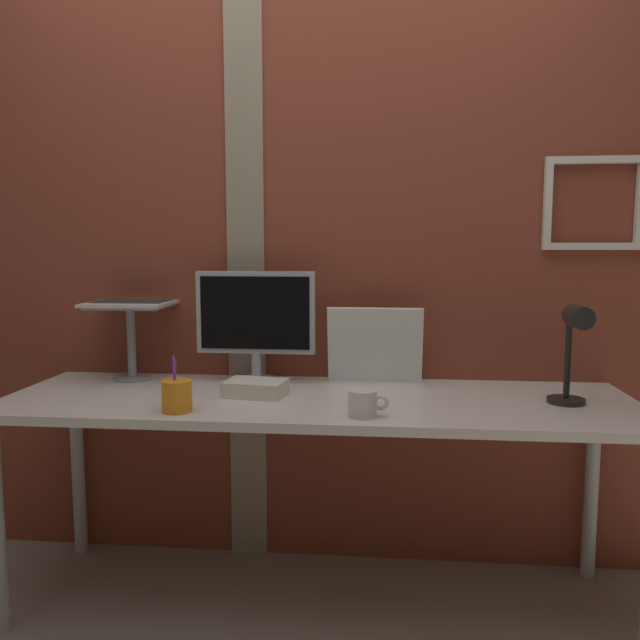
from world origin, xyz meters
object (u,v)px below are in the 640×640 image
object	(u,v)px
desk_lamp	(574,344)
pen_cup	(177,396)
coffee_mug	(363,403)
whiteboard_panel	(375,345)
monitor	(256,318)
laptop	(137,289)

from	to	relation	value
desk_lamp	pen_cup	xyz separation A→B (m)	(-1.22, -0.18, -0.15)
coffee_mug	whiteboard_panel	bearing A→B (deg)	86.64
monitor	laptop	xyz separation A→B (m)	(-0.48, 0.08, 0.10)
whiteboard_panel	desk_lamp	xyz separation A→B (m)	(0.62, -0.30, 0.06)
monitor	coffee_mug	xyz separation A→B (m)	(0.41, -0.44, -0.20)
whiteboard_panel	laptop	bearing A→B (deg)	177.37
monitor	pen_cup	distance (m)	0.50
monitor	whiteboard_panel	distance (m)	0.45
desk_lamp	coffee_mug	bearing A→B (deg)	-164.88
whiteboard_panel	pen_cup	world-z (taller)	whiteboard_panel
monitor	whiteboard_panel	world-z (taller)	monitor
monitor	desk_lamp	world-z (taller)	monitor
desk_lamp	monitor	bearing A→B (deg)	166.06
monitor	whiteboard_panel	bearing A→B (deg)	4.51
monitor	desk_lamp	xyz separation A→B (m)	(1.06, -0.26, -0.04)
whiteboard_panel	coffee_mug	world-z (taller)	whiteboard_panel
whiteboard_panel	desk_lamp	bearing A→B (deg)	-25.62
whiteboard_panel	desk_lamp	size ratio (longest dim) A/B	1.07
laptop	pen_cup	xyz separation A→B (m)	(0.32, -0.52, -0.29)
laptop	whiteboard_panel	bearing A→B (deg)	-2.63
whiteboard_panel	coffee_mug	xyz separation A→B (m)	(-0.03, -0.47, -0.10)
laptop	desk_lamp	distance (m)	1.58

